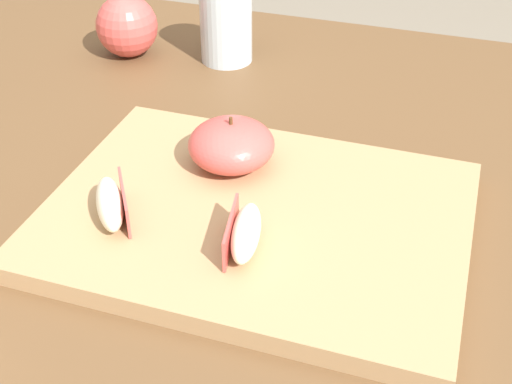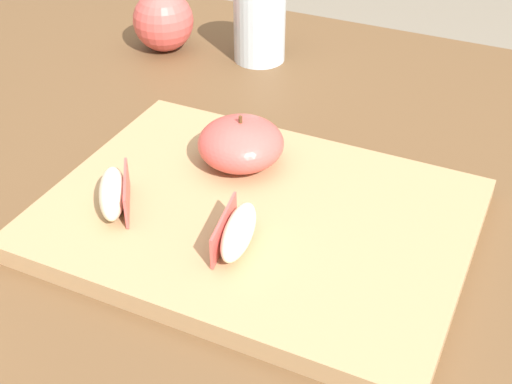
{
  "view_description": "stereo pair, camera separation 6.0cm",
  "coord_description": "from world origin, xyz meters",
  "px_view_note": "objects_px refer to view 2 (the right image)",
  "views": [
    {
      "loc": [
        0.13,
        -0.49,
        1.17
      ],
      "look_at": [
        -0.02,
        -0.02,
        0.81
      ],
      "focal_mm": 48.49,
      "sensor_mm": 36.0,
      "label": 1
    },
    {
      "loc": [
        0.19,
        -0.47,
        1.17
      ],
      "look_at": [
        -0.02,
        -0.02,
        0.81
      ],
      "focal_mm": 48.49,
      "sensor_mm": 36.0,
      "label": 2
    }
  ],
  "objects_px": {
    "apple_half_skin_up": "(241,143)",
    "apple_wedge_right": "(237,232)",
    "apple_wedge_left": "(113,193)",
    "cutting_board": "(256,218)",
    "drinking_glass_water": "(259,22)",
    "whole_apple_pink_lady": "(163,21)"
  },
  "relations": [
    {
      "from": "apple_half_skin_up",
      "to": "apple_wedge_left",
      "type": "bearing_deg",
      "value": -122.24
    },
    {
      "from": "apple_wedge_right",
      "to": "cutting_board",
      "type": "bearing_deg",
      "value": 98.04
    },
    {
      "from": "cutting_board",
      "to": "apple_wedge_right",
      "type": "relative_size",
      "value": 5.06
    },
    {
      "from": "drinking_glass_water",
      "to": "apple_wedge_right",
      "type": "bearing_deg",
      "value": -67.67
    },
    {
      "from": "apple_wedge_left",
      "to": "whole_apple_pink_lady",
      "type": "distance_m",
      "value": 0.39
    },
    {
      "from": "apple_wedge_left",
      "to": "whole_apple_pink_lady",
      "type": "xyz_separation_m",
      "value": [
        -0.16,
        0.35,
        0.01
      ]
    },
    {
      "from": "apple_wedge_left",
      "to": "whole_apple_pink_lady",
      "type": "relative_size",
      "value": 0.81
    },
    {
      "from": "apple_half_skin_up",
      "to": "apple_wedge_right",
      "type": "relative_size",
      "value": 1.13
    },
    {
      "from": "cutting_board",
      "to": "drinking_glass_water",
      "type": "bearing_deg",
      "value": 114.41
    },
    {
      "from": "apple_wedge_right",
      "to": "whole_apple_pink_lady",
      "type": "bearing_deg",
      "value": 129.08
    },
    {
      "from": "drinking_glass_water",
      "to": "cutting_board",
      "type": "bearing_deg",
      "value": -65.59
    },
    {
      "from": "cutting_board",
      "to": "apple_wedge_left",
      "type": "height_order",
      "value": "apple_wedge_left"
    },
    {
      "from": "cutting_board",
      "to": "drinking_glass_water",
      "type": "distance_m",
      "value": 0.36
    },
    {
      "from": "apple_wedge_left",
      "to": "whole_apple_pink_lady",
      "type": "bearing_deg",
      "value": 114.65
    },
    {
      "from": "apple_half_skin_up",
      "to": "whole_apple_pink_lady",
      "type": "distance_m",
      "value": 0.33
    },
    {
      "from": "apple_wedge_left",
      "to": "cutting_board",
      "type": "bearing_deg",
      "value": 23.42
    },
    {
      "from": "whole_apple_pink_lady",
      "to": "apple_wedge_right",
      "type": "bearing_deg",
      "value": -50.92
    },
    {
      "from": "whole_apple_pink_lady",
      "to": "drinking_glass_water",
      "type": "relative_size",
      "value": 0.86
    },
    {
      "from": "apple_half_skin_up",
      "to": "apple_wedge_left",
      "type": "height_order",
      "value": "apple_half_skin_up"
    },
    {
      "from": "cutting_board",
      "to": "whole_apple_pink_lady",
      "type": "height_order",
      "value": "whole_apple_pink_lady"
    },
    {
      "from": "whole_apple_pink_lady",
      "to": "apple_half_skin_up",
      "type": "bearing_deg",
      "value": -45.54
    },
    {
      "from": "apple_wedge_left",
      "to": "apple_wedge_right",
      "type": "bearing_deg",
      "value": -0.62
    }
  ]
}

